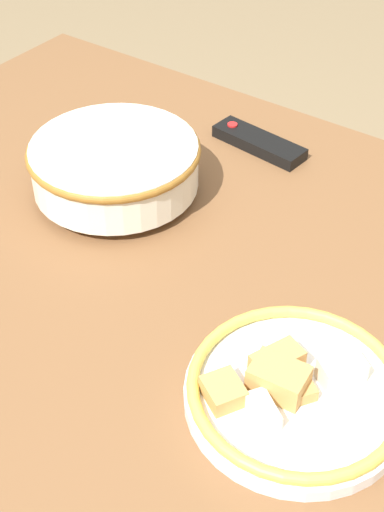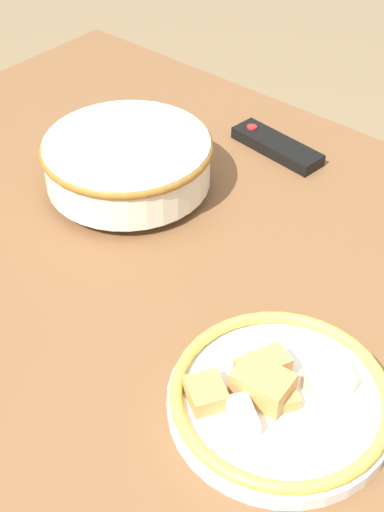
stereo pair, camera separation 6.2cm
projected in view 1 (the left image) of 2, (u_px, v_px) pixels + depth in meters
The scene contains 4 objects.
dining_table at pixel (196, 318), 1.00m from camera, with size 1.35×0.92×0.73m.
noodle_bowl at pixel (115, 165), 1.06m from camera, with size 0.26×0.26×0.08m.
food_plate at pixel (294, 390), 0.78m from camera, with size 0.25×0.25×0.05m.
tv_remote at pixel (259, 142), 1.18m from camera, with size 0.17×0.07×0.02m.
Camera 1 is at (0.40, -0.57, 1.37)m, focal length 50.00 mm.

